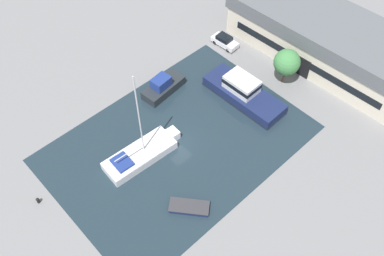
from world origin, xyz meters
TOP-DOWN VIEW (x-y plane):
  - ground_plane at (0.00, 0.00)m, footprint 440.00×440.00m
  - water_canal at (0.00, 0.00)m, footprint 21.55×30.47m
  - warehouse_building at (2.56, 25.55)m, footprint 28.69×12.00m
  - quay_tree_near_building at (1.99, 17.51)m, footprint 3.54×3.54m
  - parked_car at (-8.82, 17.16)m, footprint 4.22×2.03m
  - sailboat_moored at (-1.43, -4.64)m, footprint 3.80×10.07m
  - motor_cruiser at (0.25, 11.28)m, footprint 11.56×4.38m
  - small_dinghy at (7.44, -5.11)m, footprint 4.51×4.17m
  - cabin_boat at (-7.89, 4.34)m, footprint 3.20×6.34m
  - mooring_bollard at (-4.50, -16.72)m, footprint 0.37×0.37m

SIDE VIEW (x-z plane):
  - ground_plane at x=0.00m, z-range 0.00..0.00m
  - water_canal at x=0.00m, z-range 0.00..0.01m
  - small_dinghy at x=7.44m, z-range 0.01..0.58m
  - mooring_bollard at x=-4.50m, z-range 0.02..0.83m
  - sailboat_moored at x=-1.43m, z-range -5.87..7.30m
  - parked_car at x=-8.82m, z-range 0.00..1.61m
  - cabin_boat at x=-7.89m, z-range -0.37..2.24m
  - motor_cruiser at x=0.25m, z-range -0.46..2.76m
  - warehouse_building at x=2.56m, z-range 0.04..6.53m
  - quay_tree_near_building at x=1.99m, z-range 0.91..6.30m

